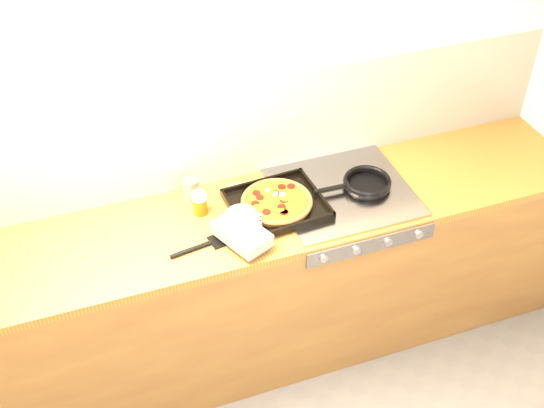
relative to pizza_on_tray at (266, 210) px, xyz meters
name	(u,v)px	position (x,y,z in m)	size (l,w,h in m)	color
room_shell	(228,133)	(-0.07, 0.33, 0.21)	(3.20, 3.20, 3.20)	white
counter_run	(251,285)	(-0.07, 0.04, -0.49)	(3.20, 0.62, 0.90)	brown
stovetop	(343,192)	(0.38, 0.04, -0.04)	(0.60, 0.56, 0.02)	#929297
pizza_on_tray	(266,210)	(0.00, 0.00, 0.00)	(0.54, 0.49, 0.07)	black
frying_pan	(366,183)	(0.49, 0.04, -0.01)	(0.37, 0.23, 0.04)	black
tomato_can	(191,190)	(-0.27, 0.23, 0.01)	(0.08, 0.08, 0.11)	#A00C16
juice_glass	(200,203)	(-0.26, 0.13, 0.01)	(0.07, 0.07, 0.11)	#C54E0B
wooden_spoon	(263,180)	(0.07, 0.24, -0.03)	(0.30, 0.05, 0.02)	#9C6442
black_spatula	(204,246)	(-0.31, -0.09, -0.04)	(0.29, 0.10, 0.02)	black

